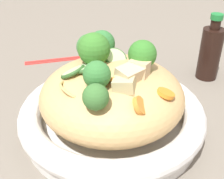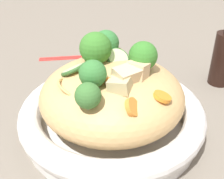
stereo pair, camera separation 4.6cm
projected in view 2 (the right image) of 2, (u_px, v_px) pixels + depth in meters
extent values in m
plane|color=slate|center=(112.00, 128.00, 0.51)|extent=(3.00, 3.00, 0.00)
cylinder|color=white|center=(112.00, 124.00, 0.50)|extent=(0.29, 0.29, 0.02)
torus|color=white|center=(112.00, 112.00, 0.49)|extent=(0.31, 0.31, 0.04)
ellipsoid|color=tan|center=(112.00, 95.00, 0.47)|extent=(0.23, 0.23, 0.10)
torus|color=tan|center=(75.00, 90.00, 0.43)|extent=(0.07, 0.08, 0.03)
torus|color=tan|center=(117.00, 71.00, 0.45)|extent=(0.05, 0.05, 0.03)
torus|color=tan|center=(94.00, 61.00, 0.49)|extent=(0.04, 0.04, 0.02)
torus|color=tan|center=(109.00, 55.00, 0.50)|extent=(0.06, 0.06, 0.01)
cone|color=#9AAD74|center=(89.00, 109.00, 0.38)|extent=(0.02, 0.02, 0.02)
sphere|color=#3B7233|center=(88.00, 96.00, 0.37)|extent=(0.05, 0.05, 0.04)
cone|color=#98AE6E|center=(96.00, 63.00, 0.46)|extent=(0.02, 0.02, 0.01)
sphere|color=#3A7E2C|center=(95.00, 48.00, 0.45)|extent=(0.06, 0.06, 0.05)
cone|color=#8EB06E|center=(142.00, 69.00, 0.45)|extent=(0.03, 0.03, 0.01)
sphere|color=#377E2C|center=(143.00, 56.00, 0.44)|extent=(0.06, 0.06, 0.04)
cone|color=#99B16A|center=(93.00, 86.00, 0.41)|extent=(0.02, 0.02, 0.01)
sphere|color=#377A38|center=(93.00, 74.00, 0.40)|extent=(0.06, 0.06, 0.04)
cone|color=#92AF74|center=(93.00, 58.00, 0.49)|extent=(0.02, 0.02, 0.01)
sphere|color=#3D7E3C|center=(93.00, 46.00, 0.48)|extent=(0.05, 0.05, 0.04)
cone|color=#90B46F|center=(106.00, 56.00, 0.50)|extent=(0.02, 0.03, 0.02)
sphere|color=#357A3A|center=(106.00, 43.00, 0.49)|extent=(0.06, 0.06, 0.04)
cylinder|color=orange|center=(132.00, 107.00, 0.38)|extent=(0.03, 0.03, 0.03)
cylinder|color=orange|center=(144.00, 59.00, 0.48)|extent=(0.03, 0.04, 0.02)
cylinder|color=orange|center=(106.00, 80.00, 0.41)|extent=(0.03, 0.03, 0.02)
cylinder|color=orange|center=(105.00, 53.00, 0.53)|extent=(0.04, 0.03, 0.03)
cylinder|color=orange|center=(163.00, 96.00, 0.40)|extent=(0.04, 0.04, 0.01)
cylinder|color=orange|center=(105.00, 55.00, 0.49)|extent=(0.03, 0.03, 0.02)
cylinder|color=beige|center=(118.00, 58.00, 0.47)|extent=(0.04, 0.04, 0.02)
torus|color=#386132|center=(118.00, 58.00, 0.47)|extent=(0.05, 0.05, 0.03)
cylinder|color=beige|center=(88.00, 66.00, 0.44)|extent=(0.04, 0.04, 0.02)
torus|color=#36622E|center=(88.00, 66.00, 0.44)|extent=(0.05, 0.05, 0.02)
cylinder|color=beige|center=(73.00, 70.00, 0.45)|extent=(0.04, 0.04, 0.02)
torus|color=#305B27|center=(73.00, 70.00, 0.45)|extent=(0.04, 0.04, 0.02)
cube|color=beige|center=(126.00, 77.00, 0.41)|extent=(0.04, 0.04, 0.03)
cube|color=#D2B589|center=(137.00, 72.00, 0.42)|extent=(0.03, 0.03, 0.03)
cube|color=#C4BB88|center=(120.00, 85.00, 0.40)|extent=(0.04, 0.04, 0.02)
cylinder|color=black|center=(223.00, 59.00, 0.61)|extent=(0.05, 0.05, 0.12)
cylinder|color=red|center=(79.00, 56.00, 0.76)|extent=(0.16, 0.14, 0.01)
cylinder|color=red|center=(79.00, 57.00, 0.75)|extent=(0.16, 0.14, 0.01)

